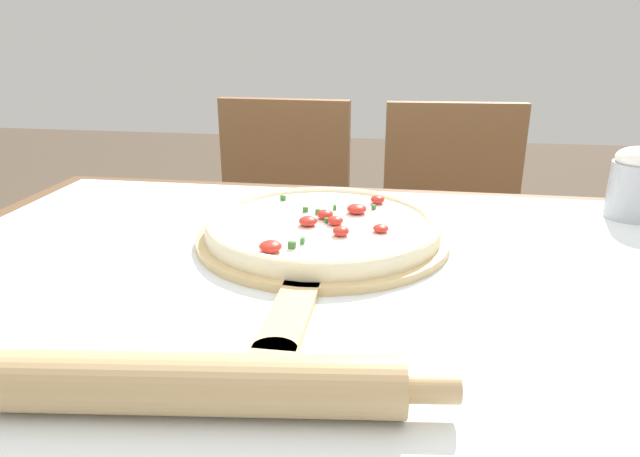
{
  "coord_description": "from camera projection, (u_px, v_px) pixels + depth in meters",
  "views": [
    {
      "loc": [
        0.1,
        -0.67,
        1.09
      ],
      "look_at": [
        -0.02,
        0.1,
        0.8
      ],
      "focal_mm": 32.0,
      "sensor_mm": 36.0,
      "label": 1
    }
  ],
  "objects": [
    {
      "name": "dining_table",
      "position": [
        324.0,
        356.0,
        0.79
      ],
      "size": [
        1.24,
        0.91,
        0.77
      ],
      "color": "brown",
      "rests_on": "ground_plane"
    },
    {
      "name": "towel_cloth",
      "position": [
        324.0,
        278.0,
        0.75
      ],
      "size": [
        1.16,
        0.83,
        0.0
      ],
      "color": "silver",
      "rests_on": "dining_table"
    },
    {
      "name": "pizza_peel",
      "position": [
        321.0,
        241.0,
        0.85
      ],
      "size": [
        0.38,
        0.55,
        0.01
      ],
      "color": "tan",
      "rests_on": "towel_cloth"
    },
    {
      "name": "pizza",
      "position": [
        323.0,
        225.0,
        0.86
      ],
      "size": [
        0.35,
        0.35,
        0.03
      ],
      "color": "beige",
      "rests_on": "pizza_peel"
    },
    {
      "name": "rolling_pin",
      "position": [
        199.0,
        384.0,
        0.48
      ],
      "size": [
        0.44,
        0.09,
        0.05
      ],
      "rotation": [
        0.0,
        0.0,
        0.12
      ],
      "color": "tan",
      "rests_on": "towel_cloth"
    },
    {
      "name": "chair_left",
      "position": [
        279.0,
        234.0,
        1.65
      ],
      "size": [
        0.41,
        0.41,
        0.88
      ],
      "rotation": [
        0.0,
        0.0,
        -0.03
      ],
      "color": "brown",
      "rests_on": "ground_plane"
    },
    {
      "name": "chair_right",
      "position": [
        451.0,
        243.0,
        1.58
      ],
      "size": [
        0.43,
        0.43,
        0.88
      ],
      "rotation": [
        0.0,
        0.0,
        0.07
      ],
      "color": "brown",
      "rests_on": "ground_plane"
    },
    {
      "name": "flour_cup",
      "position": [
        636.0,
        182.0,
        0.95
      ],
      "size": [
        0.08,
        0.08,
        0.12
      ],
      "color": "#B2B7BC",
      "rests_on": "towel_cloth"
    }
  ]
}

